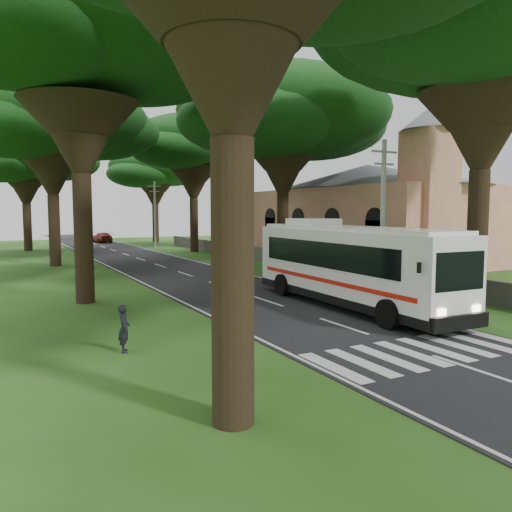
# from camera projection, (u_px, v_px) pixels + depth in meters

# --- Properties ---
(ground) EXTENTS (140.00, 140.00, 0.00)m
(ground) POSITION_uv_depth(u_px,v_px,m) (378.00, 338.00, 17.57)
(ground) COLOR #264914
(ground) RESTS_ON ground
(road) EXTENTS (8.00, 120.00, 0.04)m
(road) POSITION_uv_depth(u_px,v_px,m) (164.00, 267.00, 39.61)
(road) COLOR black
(road) RESTS_ON ground
(crosswalk) EXTENTS (8.00, 3.00, 0.01)m
(crosswalk) POSITION_uv_depth(u_px,v_px,m) (421.00, 353.00, 15.81)
(crosswalk) COLOR silver
(crosswalk) RESTS_ON ground
(property_wall) EXTENTS (0.35, 50.00, 1.20)m
(property_wall) POSITION_uv_depth(u_px,v_px,m) (269.00, 256.00, 42.85)
(property_wall) COLOR #383533
(property_wall) RESTS_ON ground
(church) EXTENTS (14.00, 24.00, 11.60)m
(church) POSITION_uv_depth(u_px,v_px,m) (369.00, 206.00, 44.40)
(church) COLOR tan
(church) RESTS_ON ground
(pole_near) EXTENTS (1.60, 0.24, 8.00)m
(pole_near) POSITION_uv_depth(u_px,v_px,m) (383.00, 217.00, 25.03)
(pole_near) COLOR gray
(pole_near) RESTS_ON ground
(pole_mid) EXTENTS (1.60, 0.24, 8.00)m
(pole_mid) POSITION_uv_depth(u_px,v_px,m) (222.00, 214.00, 42.66)
(pole_mid) COLOR gray
(pole_mid) RESTS_ON ground
(pole_far) EXTENTS (1.60, 0.24, 8.00)m
(pole_far) POSITION_uv_depth(u_px,v_px,m) (155.00, 213.00, 60.29)
(pole_far) COLOR gray
(pole_far) RESTS_ON ground
(tree_l_mida) EXTENTS (13.86, 13.86, 15.82)m
(tree_l_mida) POSITION_uv_depth(u_px,v_px,m) (77.00, 34.00, 23.29)
(tree_l_mida) COLOR black
(tree_l_mida) RESTS_ON ground
(tree_l_midb) EXTENTS (15.16, 15.16, 14.96)m
(tree_l_midb) POSITION_uv_depth(u_px,v_px,m) (50.00, 120.00, 39.48)
(tree_l_midb) COLOR black
(tree_l_midb) RESTS_ON ground
(tree_l_far) EXTENTS (13.85, 13.85, 13.57)m
(tree_l_far) POSITION_uv_depth(u_px,v_px,m) (25.00, 156.00, 54.98)
(tree_l_far) COLOR black
(tree_l_far) RESTS_ON ground
(tree_r_near) EXTENTS (15.59, 15.59, 16.28)m
(tree_r_near) POSITION_uv_depth(u_px,v_px,m) (486.00, 17.00, 21.64)
(tree_r_near) COLOR black
(tree_r_near) RESTS_ON ground
(tree_r_mida) EXTENTS (16.21, 16.21, 15.20)m
(tree_r_mida) POSITION_uv_depth(u_px,v_px,m) (283.00, 116.00, 37.85)
(tree_r_mida) COLOR black
(tree_r_mida) RESTS_ON ground
(tree_r_midb) EXTENTS (13.29, 13.29, 14.73)m
(tree_r_midb) POSITION_uv_depth(u_px,v_px,m) (193.00, 143.00, 53.47)
(tree_r_midb) COLOR black
(tree_r_midb) RESTS_ON ground
(tree_r_far) EXTENTS (12.64, 12.64, 13.27)m
(tree_r_far) POSITION_uv_depth(u_px,v_px,m) (155.00, 168.00, 69.92)
(tree_r_far) COLOR black
(tree_r_far) RESTS_ON ground
(coach_bus) EXTENTS (3.30, 12.82, 3.76)m
(coach_bus) POSITION_uv_depth(u_px,v_px,m) (349.00, 264.00, 23.14)
(coach_bus) COLOR white
(coach_bus) RESTS_ON ground
(distant_car_a) EXTENTS (2.43, 4.28, 1.37)m
(distant_car_a) POSITION_uv_depth(u_px,v_px,m) (85.00, 245.00, 54.85)
(distant_car_a) COLOR #ACACB1
(distant_car_a) RESTS_ON road
(distant_car_c) EXTENTS (2.39, 4.97, 1.40)m
(distant_car_c) POSITION_uv_depth(u_px,v_px,m) (102.00, 237.00, 69.75)
(distant_car_c) COLOR maroon
(distant_car_c) RESTS_ON road
(pedestrian) EXTENTS (0.48, 0.63, 1.53)m
(pedestrian) POSITION_uv_depth(u_px,v_px,m) (124.00, 328.00, 15.82)
(pedestrian) COLOR black
(pedestrian) RESTS_ON ground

